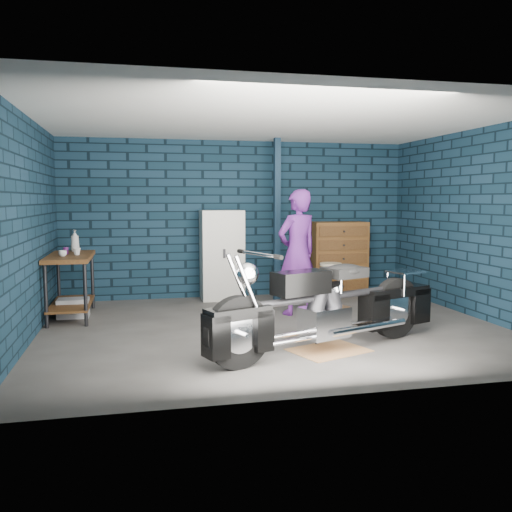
{
  "coord_description": "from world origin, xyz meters",
  "views": [
    {
      "loc": [
        -1.75,
        -6.79,
        1.7
      ],
      "look_at": [
        -0.18,
        0.3,
        0.93
      ],
      "focal_mm": 38.0,
      "sensor_mm": 36.0,
      "label": 1
    }
  ],
  "objects_px": {
    "motorcycle": "(330,299)",
    "person": "(297,252)",
    "tool_chest": "(338,258)",
    "storage_bin": "(73,308)",
    "locker": "(222,255)",
    "shop_stool": "(330,283)",
    "workbench": "(71,286)"
  },
  "relations": [
    {
      "from": "storage_bin",
      "to": "shop_stool",
      "type": "xyz_separation_m",
      "value": [
        4.02,
        0.25,
        0.19
      ]
    },
    {
      "from": "workbench",
      "to": "shop_stool",
      "type": "bearing_deg",
      "value": 3.65
    },
    {
      "from": "tool_chest",
      "to": "storage_bin",
      "type": "bearing_deg",
      "value": -167.91
    },
    {
      "from": "locker",
      "to": "shop_stool",
      "type": "bearing_deg",
      "value": -22.15
    },
    {
      "from": "locker",
      "to": "tool_chest",
      "type": "bearing_deg",
      "value": 0.0
    },
    {
      "from": "person",
      "to": "locker",
      "type": "height_order",
      "value": "person"
    },
    {
      "from": "workbench",
      "to": "locker",
      "type": "height_order",
      "value": "locker"
    },
    {
      "from": "motorcycle",
      "to": "locker",
      "type": "distance_m",
      "value": 3.46
    },
    {
      "from": "locker",
      "to": "tool_chest",
      "type": "xyz_separation_m",
      "value": [
        2.08,
        0.0,
        -0.11
      ]
    },
    {
      "from": "person",
      "to": "storage_bin",
      "type": "distance_m",
      "value": 3.35
    },
    {
      "from": "tool_chest",
      "to": "shop_stool",
      "type": "bearing_deg",
      "value": -119.36
    },
    {
      "from": "motorcycle",
      "to": "storage_bin",
      "type": "xyz_separation_m",
      "value": [
        -3.0,
        2.44,
        -0.45
      ]
    },
    {
      "from": "locker",
      "to": "person",
      "type": "bearing_deg",
      "value": -57.62
    },
    {
      "from": "workbench",
      "to": "locker",
      "type": "bearing_deg",
      "value": 22.01
    },
    {
      "from": "storage_bin",
      "to": "shop_stool",
      "type": "distance_m",
      "value": 4.03
    },
    {
      "from": "motorcycle",
      "to": "shop_stool",
      "type": "relative_size",
      "value": 4.05
    },
    {
      "from": "tool_chest",
      "to": "workbench",
      "type": "bearing_deg",
      "value": -167.92
    },
    {
      "from": "locker",
      "to": "tool_chest",
      "type": "distance_m",
      "value": 2.08
    },
    {
      "from": "workbench",
      "to": "shop_stool",
      "type": "height_order",
      "value": "workbench"
    },
    {
      "from": "locker",
      "to": "shop_stool",
      "type": "distance_m",
      "value": 1.88
    },
    {
      "from": "storage_bin",
      "to": "shop_stool",
      "type": "bearing_deg",
      "value": 3.62
    },
    {
      "from": "person",
      "to": "tool_chest",
      "type": "distance_m",
      "value": 1.87
    },
    {
      "from": "motorcycle",
      "to": "locker",
      "type": "relative_size",
      "value": 1.75
    },
    {
      "from": "workbench",
      "to": "motorcycle",
      "type": "relative_size",
      "value": 0.53
    },
    {
      "from": "workbench",
      "to": "locker",
      "type": "xyz_separation_m",
      "value": [
        2.34,
        0.95,
        0.3
      ]
    },
    {
      "from": "shop_stool",
      "to": "tool_chest",
      "type": "bearing_deg",
      "value": 60.64
    },
    {
      "from": "motorcycle",
      "to": "shop_stool",
      "type": "xyz_separation_m",
      "value": [
        1.01,
        2.7,
        -0.26
      ]
    },
    {
      "from": "locker",
      "to": "tool_chest",
      "type": "relative_size",
      "value": 1.16
    },
    {
      "from": "workbench",
      "to": "person",
      "type": "xyz_separation_m",
      "value": [
        3.24,
        -0.47,
        0.47
      ]
    },
    {
      "from": "workbench",
      "to": "tool_chest",
      "type": "height_order",
      "value": "tool_chest"
    },
    {
      "from": "motorcycle",
      "to": "person",
      "type": "bearing_deg",
      "value": 63.13
    },
    {
      "from": "locker",
      "to": "shop_stool",
      "type": "relative_size",
      "value": 2.31
    }
  ]
}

